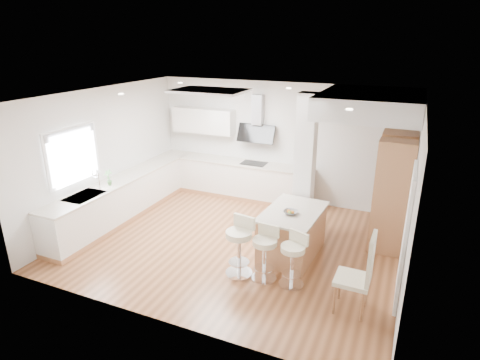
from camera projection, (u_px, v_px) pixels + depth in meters
The scene contains 18 objects.
ground at pixel (235, 242), 7.77m from camera, with size 6.00×6.00×0.00m, color #9D613A.
ceiling at pixel (235, 242), 7.77m from camera, with size 6.00×5.00×0.02m, color silver.
wall_back at pixel (278, 142), 9.45m from camera, with size 6.00×0.04×2.80m, color silver.
wall_left at pixel (105, 155), 8.42m from camera, with size 0.04×5.00×2.80m, color silver.
wall_right at pixel (412, 199), 6.17m from camera, with size 0.04×5.00×2.80m, color silver.
skylight at pixel (210, 91), 7.65m from camera, with size 4.10×2.10×0.06m.
window_left at pixel (72, 153), 7.53m from camera, with size 0.06×1.28×1.07m.
doorway_right at pixel (405, 238), 5.79m from camera, with size 0.05×1.00×2.10m.
counter_left at pixel (128, 195), 8.83m from camera, with size 0.63×4.50×1.35m.
counter_back at pixel (238, 169), 9.80m from camera, with size 3.62×0.63×2.50m.
pillar at pixel (305, 166), 7.72m from camera, with size 0.35×0.35×2.80m.
soffit at pixel (371, 104), 7.31m from camera, with size 1.78×2.20×0.40m.
oven_column at pixel (393, 190), 7.47m from camera, with size 0.63×1.21×2.10m.
peninsula at pixel (292, 232), 7.20m from camera, with size 1.02×1.46×0.92m.
bar_stool_a at pixel (240, 243), 6.55m from camera, with size 0.52×0.52×1.01m.
bar_stool_b at pixel (265, 250), 6.43m from camera, with size 0.44×0.44×0.92m.
bar_stool_c at pixel (293, 257), 6.27m from camera, with size 0.52×0.52×0.90m.
dining_chair at pixel (361, 272), 5.59m from camera, with size 0.49×0.49×1.24m.
Camera 1 is at (2.84, -6.29, 3.75)m, focal length 30.00 mm.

